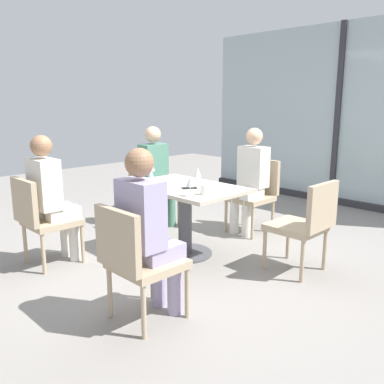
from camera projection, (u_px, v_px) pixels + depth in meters
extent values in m
plane|color=gray|center=(185.00, 254.00, 4.30)|extent=(12.00, 12.00, 0.00)
cube|color=#A5B7BC|center=(338.00, 116.00, 6.20)|extent=(4.65, 0.03, 2.70)
cube|color=#2D2D33|center=(338.00, 116.00, 6.18)|extent=(0.08, 0.06, 2.70)
cube|color=#2D2D33|center=(331.00, 200.00, 6.46)|extent=(4.65, 0.10, 0.10)
cube|color=#BCB29E|center=(185.00, 188.00, 4.14)|extent=(1.20, 0.79, 0.04)
cylinder|color=#4C4C51|center=(185.00, 222.00, 4.22)|extent=(0.14, 0.14, 0.69)
cylinder|color=#4C4C51|center=(185.00, 253.00, 4.30)|extent=(0.56, 0.56, 0.02)
cube|color=tan|center=(157.00, 193.00, 5.23)|extent=(0.46, 0.46, 0.06)
cube|color=tan|center=(144.00, 172.00, 5.35)|extent=(0.05, 0.46, 0.42)
cylinder|color=tan|center=(155.00, 216.00, 5.00)|extent=(0.04, 0.04, 0.39)
cylinder|color=tan|center=(179.00, 210.00, 5.27)|extent=(0.04, 0.04, 0.39)
cylinder|color=tan|center=(135.00, 210.00, 5.28)|extent=(0.04, 0.04, 0.39)
cylinder|color=tan|center=(159.00, 205.00, 5.55)|extent=(0.04, 0.04, 0.39)
cube|color=tan|center=(52.00, 222.00, 3.99)|extent=(0.46, 0.46, 0.06)
cube|color=tan|center=(24.00, 202.00, 3.77)|extent=(0.46, 0.05, 0.42)
cylinder|color=tan|center=(83.00, 244.00, 4.04)|extent=(0.04, 0.04, 0.39)
cylinder|color=tan|center=(63.00, 234.00, 4.31)|extent=(0.04, 0.04, 0.39)
cylinder|color=tan|center=(43.00, 254.00, 3.76)|extent=(0.04, 0.04, 0.39)
cylinder|color=tan|center=(25.00, 244.00, 4.04)|extent=(0.04, 0.04, 0.39)
cube|color=tan|center=(148.00, 264.00, 2.95)|extent=(0.46, 0.46, 0.06)
cube|color=tan|center=(117.00, 240.00, 2.73)|extent=(0.46, 0.05, 0.42)
cylinder|color=tan|center=(187.00, 293.00, 3.00)|extent=(0.04, 0.04, 0.39)
cylinder|color=tan|center=(152.00, 277.00, 3.28)|extent=(0.04, 0.04, 0.39)
cylinder|color=tan|center=(144.00, 312.00, 2.73)|extent=(0.04, 0.04, 0.39)
cylinder|color=tan|center=(110.00, 293.00, 3.01)|extent=(0.04, 0.04, 0.39)
cube|color=tan|center=(250.00, 198.00, 4.94)|extent=(0.46, 0.46, 0.06)
cube|color=tan|center=(263.00, 176.00, 5.06)|extent=(0.46, 0.05, 0.42)
cylinder|color=tan|center=(226.00, 216.00, 5.00)|extent=(0.04, 0.04, 0.39)
cylinder|color=tan|center=(252.00, 223.00, 4.72)|extent=(0.04, 0.04, 0.39)
cylinder|color=tan|center=(246.00, 210.00, 5.27)|extent=(0.04, 0.04, 0.39)
cylinder|color=tan|center=(273.00, 216.00, 4.99)|extent=(0.04, 0.04, 0.39)
cube|color=tan|center=(296.00, 227.00, 3.82)|extent=(0.46, 0.46, 0.06)
cube|color=tan|center=(322.00, 207.00, 3.59)|extent=(0.05, 0.46, 0.42)
cylinder|color=tan|center=(288.00, 240.00, 4.14)|extent=(0.04, 0.04, 0.39)
cylinder|color=tan|center=(265.00, 250.00, 3.87)|extent=(0.04, 0.04, 0.39)
cylinder|color=tan|center=(325.00, 250.00, 3.86)|extent=(0.04, 0.04, 0.39)
cylinder|color=tan|center=(302.00, 261.00, 3.59)|extent=(0.04, 0.04, 0.39)
cylinder|color=#4C7F6B|center=(160.00, 212.00, 5.09)|extent=(0.11, 0.11, 0.45)
cube|color=#4C7F6B|center=(155.00, 189.00, 5.09)|extent=(0.32, 0.13, 0.11)
cylinder|color=#4C7F6B|center=(171.00, 209.00, 5.21)|extent=(0.11, 0.11, 0.45)
cube|color=#4C7F6B|center=(166.00, 186.00, 5.22)|extent=(0.32, 0.13, 0.11)
cube|color=#4C7F6B|center=(153.00, 163.00, 5.18)|extent=(0.20, 0.34, 0.48)
sphere|color=#D8AD8C|center=(153.00, 134.00, 5.10)|extent=(0.20, 0.20, 0.20)
cylinder|color=silver|center=(75.00, 239.00, 4.09)|extent=(0.11, 0.11, 0.45)
cube|color=silver|center=(64.00, 213.00, 3.96)|extent=(0.13, 0.32, 0.11)
cylinder|color=silver|center=(66.00, 235.00, 4.21)|extent=(0.11, 0.11, 0.45)
cube|color=silver|center=(55.00, 210.00, 4.09)|extent=(0.13, 0.32, 0.11)
cube|color=silver|center=(44.00, 184.00, 3.87)|extent=(0.34, 0.20, 0.48)
sphere|color=#936B4C|center=(41.00, 146.00, 3.79)|extent=(0.20, 0.20, 0.20)
cylinder|color=#9E93B7|center=(175.00, 285.00, 3.05)|extent=(0.11, 0.11, 0.45)
cube|color=#9E93B7|center=(164.00, 253.00, 2.93)|extent=(0.13, 0.32, 0.11)
cylinder|color=#9E93B7|center=(159.00, 278.00, 3.18)|extent=(0.11, 0.11, 0.45)
cube|color=#9E93B7|center=(148.00, 247.00, 3.05)|extent=(0.13, 0.32, 0.11)
cube|color=#9E93B7|center=(141.00, 214.00, 2.84)|extent=(0.34, 0.20, 0.48)
sphere|color=#936B4C|center=(139.00, 163.00, 2.76)|extent=(0.20, 0.20, 0.20)
cylinder|color=silver|center=(234.00, 215.00, 4.93)|extent=(0.11, 0.11, 0.45)
cube|color=silver|center=(240.00, 191.00, 4.93)|extent=(0.13, 0.32, 0.11)
cylinder|color=silver|center=(246.00, 218.00, 4.80)|extent=(0.11, 0.11, 0.45)
cube|color=silver|center=(252.00, 194.00, 4.81)|extent=(0.13, 0.32, 0.11)
cube|color=silver|center=(253.00, 167.00, 4.90)|extent=(0.34, 0.20, 0.48)
sphere|color=#D8AD8C|center=(254.00, 136.00, 4.82)|extent=(0.20, 0.20, 0.20)
cylinder|color=silver|center=(152.00, 179.00, 4.51)|extent=(0.06, 0.06, 0.00)
cylinder|color=silver|center=(152.00, 175.00, 4.50)|extent=(0.01, 0.01, 0.08)
cone|color=silver|center=(151.00, 167.00, 4.48)|extent=(0.07, 0.07, 0.09)
cylinder|color=silver|center=(190.00, 196.00, 3.68)|extent=(0.06, 0.06, 0.00)
cylinder|color=silver|center=(190.00, 191.00, 3.67)|extent=(0.01, 0.01, 0.08)
cone|color=silver|center=(190.00, 181.00, 3.65)|extent=(0.07, 0.07, 0.09)
cylinder|color=silver|center=(198.00, 185.00, 4.15)|extent=(0.06, 0.06, 0.00)
cylinder|color=silver|center=(198.00, 181.00, 4.14)|extent=(0.01, 0.01, 0.08)
cone|color=silver|center=(198.00, 172.00, 4.12)|extent=(0.07, 0.07, 0.09)
cylinder|color=silver|center=(151.00, 188.00, 4.02)|extent=(0.06, 0.06, 0.00)
cylinder|color=silver|center=(151.00, 184.00, 4.01)|extent=(0.01, 0.01, 0.08)
cone|color=silver|center=(151.00, 174.00, 3.99)|extent=(0.07, 0.07, 0.09)
cylinder|color=white|center=(204.00, 190.00, 3.74)|extent=(0.08, 0.08, 0.09)
cube|color=black|center=(189.00, 188.00, 4.02)|extent=(0.14, 0.16, 0.01)
cube|color=#232328|center=(119.00, 219.00, 5.08)|extent=(0.32, 0.20, 0.28)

